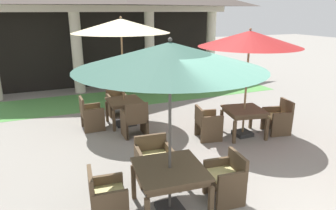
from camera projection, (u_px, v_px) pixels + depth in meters
name	position (u px, v px, depth m)	size (l,w,h in m)	color
lawn_strip	(126.00, 98.00, 11.22)	(11.68, 2.29, 0.01)	#519347
patio_table_near_foreground	(244.00, 113.00, 7.67)	(1.07, 1.07, 0.71)	brown
patio_umbrella_near_foreground	(250.00, 40.00, 7.13)	(2.42, 2.42, 2.68)	#2D2D2D
patio_chair_near_foreground_west	(207.00, 123.00, 7.54)	(0.65, 0.66, 0.82)	brown
patio_chair_near_foreground_east	(278.00, 118.00, 7.92)	(0.66, 0.69, 0.87)	brown
patio_table_mid_left	(170.00, 173.00, 4.71)	(1.12, 1.12, 0.76)	brown
patio_umbrella_mid_left	(170.00, 56.00, 4.18)	(2.67, 2.67, 2.71)	#2D2D2D
patio_chair_mid_left_east	(226.00, 178.00, 5.08)	(0.57, 0.64, 0.82)	brown
patio_chair_mid_left_west	(106.00, 198.00, 4.50)	(0.57, 0.59, 0.87)	brown
patio_chair_mid_left_north	(153.00, 159.00, 5.68)	(0.68, 0.60, 0.82)	brown
patio_table_mid_right	(124.00, 103.00, 8.44)	(0.90, 0.90, 0.71)	brown
patio_umbrella_mid_right	(121.00, 27.00, 7.84)	(2.54, 2.54, 2.93)	#2D2D2D
patio_chair_mid_right_south	(135.00, 120.00, 7.68)	(0.60, 0.53, 0.92)	brown
patio_chair_mid_right_north	(116.00, 102.00, 9.31)	(0.55, 0.55, 0.84)	brown
patio_chair_mid_right_west	(91.00, 115.00, 8.15)	(0.56, 0.60, 0.89)	brown
terracotta_urn	(138.00, 105.00, 9.83)	(0.35, 0.35, 0.38)	#9E5633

